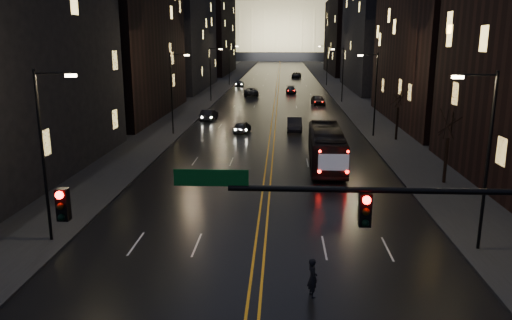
# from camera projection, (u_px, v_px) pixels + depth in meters

# --- Properties ---
(road) EXTENTS (20.00, 320.00, 0.02)m
(road) POSITION_uv_depth(u_px,v_px,m) (279.00, 76.00, 142.13)
(road) COLOR black
(road) RESTS_ON ground
(sidewalk_left) EXTENTS (8.00, 320.00, 0.16)m
(sidewalk_left) POSITION_uv_depth(u_px,v_px,m) (230.00, 75.00, 142.82)
(sidewalk_left) COLOR black
(sidewalk_left) RESTS_ON ground
(sidewalk_right) EXTENTS (8.00, 320.00, 0.16)m
(sidewalk_right) POSITION_uv_depth(u_px,v_px,m) (328.00, 76.00, 141.40)
(sidewalk_right) COLOR black
(sidewalk_right) RESTS_ON ground
(center_line) EXTENTS (0.62, 320.00, 0.01)m
(center_line) POSITION_uv_depth(u_px,v_px,m) (279.00, 76.00, 142.12)
(center_line) COLOR orange
(center_line) RESTS_ON road
(building_left_mid) EXTENTS (12.00, 30.00, 28.00)m
(building_left_mid) POSITION_uv_depth(u_px,v_px,m) (117.00, 11.00, 66.15)
(building_left_mid) COLOR black
(building_left_mid) RESTS_ON ground
(building_left_far) EXTENTS (12.00, 34.00, 20.00)m
(building_left_far) POSITION_uv_depth(u_px,v_px,m) (177.00, 41.00, 103.96)
(building_left_far) COLOR black
(building_left_far) RESTS_ON ground
(building_left_dist) EXTENTS (12.00, 40.00, 24.00)m
(building_left_dist) POSITION_uv_depth(u_px,v_px,m) (210.00, 33.00, 150.05)
(building_left_dist) COLOR black
(building_left_dist) RESTS_ON ground
(building_right_mid) EXTENTS (12.00, 34.00, 26.00)m
(building_right_mid) POSITION_uv_depth(u_px,v_px,m) (381.00, 25.00, 101.11)
(building_right_mid) COLOR black
(building_right_mid) RESTS_ON ground
(building_right_dist) EXTENTS (12.00, 40.00, 22.00)m
(building_right_dist) POSITION_uv_depth(u_px,v_px,m) (350.00, 36.00, 148.15)
(building_right_dist) COLOR black
(building_right_dist) RESTS_ON ground
(capitol) EXTENTS (90.00, 50.00, 58.50)m
(capitol) POSITION_uv_depth(u_px,v_px,m) (281.00, 25.00, 254.46)
(capitol) COLOR black
(capitol) RESTS_ON ground
(traffic_signal) EXTENTS (17.29, 0.45, 7.00)m
(traffic_signal) POSITION_uv_depth(u_px,v_px,m) (448.00, 227.00, 14.51)
(traffic_signal) COLOR black
(traffic_signal) RESTS_ON ground
(streetlamp_right_near) EXTENTS (2.13, 0.25, 9.00)m
(streetlamp_right_near) POSITION_uv_depth(u_px,v_px,m) (485.00, 153.00, 23.97)
(streetlamp_right_near) COLOR black
(streetlamp_right_near) RESTS_ON ground
(streetlamp_left_near) EXTENTS (2.13, 0.25, 9.00)m
(streetlamp_left_near) POSITION_uv_depth(u_px,v_px,m) (46.00, 148.00, 25.07)
(streetlamp_left_near) COLOR black
(streetlamp_left_near) RESTS_ON ground
(streetlamp_right_mid) EXTENTS (2.13, 0.25, 9.00)m
(streetlamp_right_mid) POSITION_uv_depth(u_px,v_px,m) (374.00, 90.00, 53.07)
(streetlamp_right_mid) COLOR black
(streetlamp_right_mid) RESTS_ON ground
(streetlamp_left_mid) EXTENTS (2.13, 0.25, 9.00)m
(streetlamp_left_mid) POSITION_uv_depth(u_px,v_px,m) (173.00, 89.00, 54.17)
(streetlamp_left_mid) COLOR black
(streetlamp_left_mid) RESTS_ON ground
(streetlamp_right_far) EXTENTS (2.13, 0.25, 9.00)m
(streetlamp_right_far) POSITION_uv_depth(u_px,v_px,m) (342.00, 72.00, 82.17)
(streetlamp_right_far) COLOR black
(streetlamp_right_far) RESTS_ON ground
(streetlamp_left_far) EXTENTS (2.13, 0.25, 9.00)m
(streetlamp_left_far) POSITION_uv_depth(u_px,v_px,m) (211.00, 71.00, 83.27)
(streetlamp_left_far) COLOR black
(streetlamp_left_far) RESTS_ON ground
(streetlamp_right_dist) EXTENTS (2.13, 0.25, 9.00)m
(streetlamp_right_dist) POSITION_uv_depth(u_px,v_px,m) (326.00, 63.00, 111.27)
(streetlamp_right_dist) COLOR black
(streetlamp_right_dist) RESTS_ON ground
(streetlamp_left_dist) EXTENTS (2.13, 0.25, 9.00)m
(streetlamp_left_dist) POSITION_uv_depth(u_px,v_px,m) (230.00, 63.00, 112.37)
(streetlamp_left_dist) COLOR black
(streetlamp_left_dist) RESTS_ON ground
(tree_right_mid) EXTENTS (2.40, 2.40, 6.65)m
(tree_right_mid) POSITION_uv_depth(u_px,v_px,m) (449.00, 124.00, 35.63)
(tree_right_mid) COLOR black
(tree_right_mid) RESTS_ON ground
(tree_right_far) EXTENTS (2.40, 2.40, 6.65)m
(tree_right_far) POSITION_uv_depth(u_px,v_px,m) (399.00, 98.00, 51.15)
(tree_right_far) COLOR black
(tree_right_far) RESTS_ON ground
(bus) EXTENTS (3.04, 11.63, 3.22)m
(bus) POSITION_uv_depth(u_px,v_px,m) (326.00, 147.00, 41.62)
(bus) COLOR black
(bus) RESTS_ON ground
(oncoming_car_a) EXTENTS (2.04, 4.09, 1.34)m
(oncoming_car_a) POSITION_uv_depth(u_px,v_px,m) (242.00, 127.00, 56.68)
(oncoming_car_a) COLOR black
(oncoming_car_a) RESTS_ON ground
(oncoming_car_b) EXTENTS (2.04, 4.48, 1.42)m
(oncoming_car_b) POSITION_uv_depth(u_px,v_px,m) (209.00, 115.00, 65.21)
(oncoming_car_b) COLOR black
(oncoming_car_b) RESTS_ON ground
(oncoming_car_c) EXTENTS (3.10, 5.81, 1.55)m
(oncoming_car_c) POSITION_uv_depth(u_px,v_px,m) (251.00, 92.00, 92.63)
(oncoming_car_c) COLOR black
(oncoming_car_c) RESTS_ON ground
(oncoming_car_d) EXTENTS (1.97, 4.55, 1.31)m
(oncoming_car_d) POSITION_uv_depth(u_px,v_px,m) (240.00, 83.00, 111.27)
(oncoming_car_d) COLOR black
(oncoming_car_d) RESTS_ON ground
(receding_car_a) EXTENTS (1.70, 4.83, 1.59)m
(receding_car_a) POSITION_uv_depth(u_px,v_px,m) (294.00, 124.00, 57.49)
(receding_car_a) COLOR black
(receding_car_a) RESTS_ON ground
(receding_car_b) EXTENTS (2.29, 4.83, 1.59)m
(receding_car_b) POSITION_uv_depth(u_px,v_px,m) (318.00, 100.00, 80.06)
(receding_car_b) COLOR black
(receding_car_b) RESTS_ON ground
(receding_car_c) EXTENTS (2.07, 4.73, 1.35)m
(receding_car_c) POSITION_uv_depth(u_px,v_px,m) (291.00, 90.00, 96.88)
(receding_car_c) COLOR black
(receding_car_c) RESTS_ON ground
(receding_car_d) EXTENTS (2.82, 5.66, 1.54)m
(receding_car_d) POSITION_uv_depth(u_px,v_px,m) (296.00, 75.00, 134.88)
(receding_car_d) COLOR black
(receding_car_d) RESTS_ON ground
(pedestrian_a) EXTENTS (0.59, 0.72, 1.70)m
(pedestrian_a) POSITION_uv_depth(u_px,v_px,m) (313.00, 278.00, 20.55)
(pedestrian_a) COLOR black
(pedestrian_a) RESTS_ON ground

